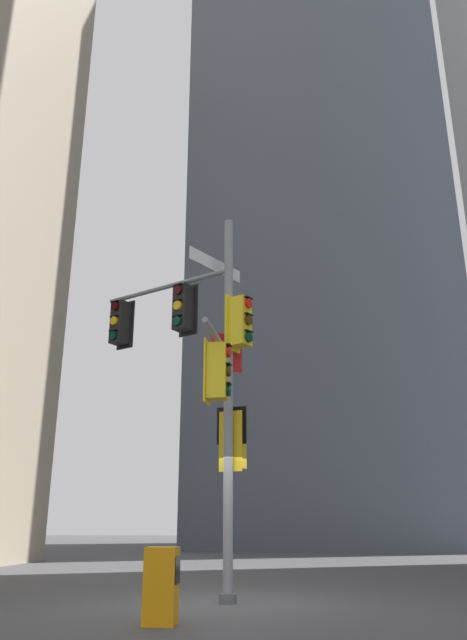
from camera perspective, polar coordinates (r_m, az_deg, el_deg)
name	(u,v)px	position (r m, az deg, el deg)	size (l,w,h in m)	color
ground	(228,604)	(11.57, -0.55, -25.29)	(120.00, 120.00, 0.00)	#474749
building_mid_block	(314,206)	(43.57, 7.65, 10.70)	(15.14, 15.14, 45.18)	#4C5460
signal_pole_assembly	(204,361)	(12.10, -2.82, -3.90)	(3.55, 3.87, 7.44)	gray
newspaper_box	(161,585)	(9.19, -6.85, -23.71)	(0.45, 0.36, 1.01)	orange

